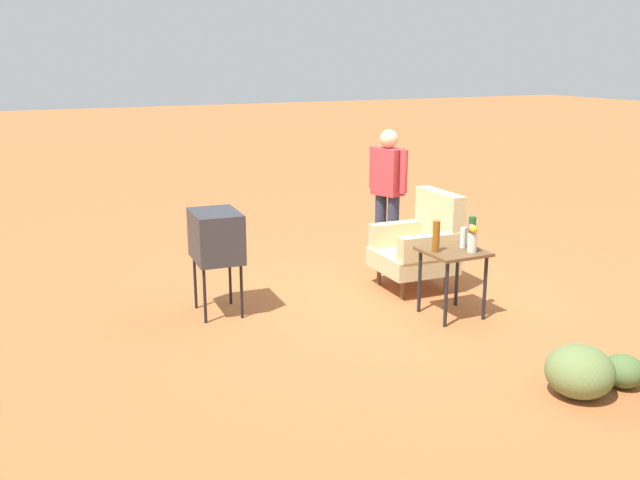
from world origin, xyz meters
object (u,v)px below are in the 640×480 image
Objects in this scene: person_standing at (388,188)px; bottle_short_clear at (463,237)px; side_table at (453,260)px; tv_on_stand at (216,237)px; armchair at (421,244)px; bottle_tall_amber at (436,236)px; bottle_wine_green at (472,233)px; flower_vase at (472,237)px.

person_standing reaches higher than bottle_short_clear.
side_table is 0.65× the size of tv_on_stand.
side_table is 1.90m from person_standing.
person_standing is at bearing 171.83° from armchair.
bottle_tall_amber is (-0.03, -0.19, 0.25)m from side_table.
side_table is 0.41× the size of person_standing.
bottle_wine_green is (0.06, 0.37, 0.01)m from bottle_tall_amber.
tv_on_stand reaches higher than flower_vase.
armchair reaches higher than bottle_tall_amber.
person_standing is 1.81m from bottle_short_clear.
bottle_tall_amber is (0.84, -0.40, 0.32)m from armchair.
side_table is at bearing 62.78° from tv_on_stand.
person_standing is (-0.78, 2.38, 0.16)m from tv_on_stand.
flower_vase is (1.00, -0.10, 0.32)m from armchair.
person_standing is at bearing 169.29° from side_table.
bottle_short_clear is at bearing -4.69° from armchair.
bottle_short_clear is at bearing 65.14° from tv_on_stand.
bottle_short_clear is 0.62× the size of bottle_wine_green.
side_table is at bearing -102.35° from bottle_wine_green.
tv_on_stand is at bearing -118.86° from flower_vase.
bottle_short_clear is (-0.01, 0.33, -0.05)m from bottle_tall_amber.
armchair is 1.07m from person_standing.
bottle_tall_amber is at bearing -97.54° from side_table.
person_standing reaches higher than tv_on_stand.
person_standing is (-0.96, 0.14, 0.44)m from armchair.
bottle_wine_green is (0.91, -0.03, 0.33)m from armchair.
tv_on_stand is at bearing -71.78° from person_standing.
tv_on_stand is 5.15× the size of bottle_short_clear.
side_table is 2.30m from tv_on_stand.
armchair is 1.59× the size of side_table.
bottle_wine_green is (1.87, -0.17, -0.11)m from person_standing.
person_standing reaches higher than side_table.
tv_on_stand is at bearing -117.22° from side_table.
armchair is at bearing 178.03° from bottle_wine_green.
side_table is 2.52× the size of flower_vase.
bottle_tall_amber is at bearing -87.59° from bottle_short_clear.
tv_on_stand is at bearing -118.98° from bottle_tall_amber.
side_table is at bearing -140.85° from flower_vase.
flower_vase is at bearing -6.84° from person_standing.
bottle_short_clear is (1.79, -0.21, -0.17)m from person_standing.
bottle_tall_amber reaches higher than bottle_short_clear.
flower_vase is (0.14, 0.11, 0.25)m from side_table.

